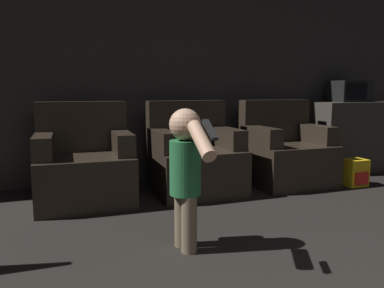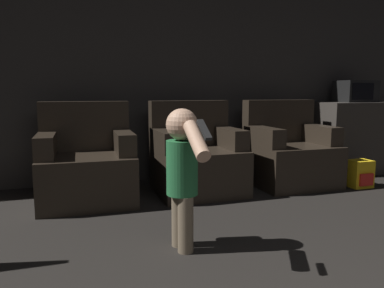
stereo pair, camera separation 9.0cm
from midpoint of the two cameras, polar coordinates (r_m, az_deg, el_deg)
name	(u,v)px [view 2 (the right image)]	position (r m, az deg, el deg)	size (l,w,h in m)	color
wall_back	(166,67)	(4.39, -3.38, 11.63)	(8.40, 0.05, 2.60)	#33302D
armchair_left	(87,166)	(3.62, -15.04, -3.26)	(0.86, 0.78, 0.93)	black
armchair_middle	(197,160)	(3.82, 1.39, -2.40)	(0.86, 0.78, 0.93)	black
armchair_right	(289,154)	(4.29, 15.20, -1.52)	(0.85, 0.77, 0.93)	black
person_toddler	(182,168)	(2.38, -0.37, -3.66)	(0.20, 0.62, 0.92)	brown
toy_backpack	(360,174)	(4.43, 24.74, -4.15)	(0.24, 0.21, 0.29)	yellow
kitchen_counter	(360,137)	(5.31, 24.73, 1.03)	(1.24, 0.58, 0.89)	#38332D
microwave	(356,91)	(5.19, 24.13, 7.33)	(0.45, 0.33, 0.27)	black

